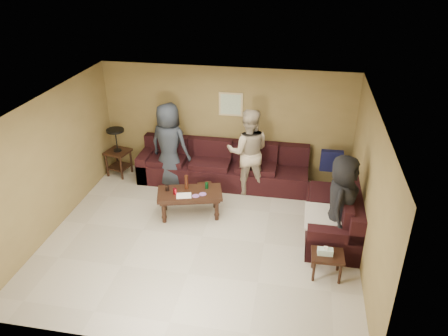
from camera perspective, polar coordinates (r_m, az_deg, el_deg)
name	(u,v)px	position (r m, az deg, el deg)	size (l,w,h in m)	color
room	(200,154)	(7.22, -3.17, 1.79)	(5.60, 5.50, 2.50)	beige
sectional_sofa	(257,185)	(9.05, 4.28, -2.18)	(4.65, 2.90, 0.97)	black
coffee_table	(190,195)	(8.46, -4.51, -3.59)	(1.35, 0.92, 0.80)	black
end_table_left	(118,151)	(10.16, -13.72, 2.15)	(0.58, 0.58, 1.11)	black
side_table_right	(327,257)	(7.20, 13.30, -11.24)	(0.52, 0.43, 0.56)	black
waste_bin	(205,192)	(9.07, -2.45, -3.16)	(0.29, 0.29, 0.34)	black
wall_art	(231,104)	(9.44, 0.89, 8.33)	(0.52, 0.04, 0.52)	tan
person_left	(169,145)	(9.42, -7.15, 3.01)	(0.91, 0.59, 1.85)	#272D36
person_middle	(248,152)	(9.05, 3.18, 2.14)	(0.90, 0.70, 1.86)	tan
person_right	(341,203)	(7.65, 15.03, -4.39)	(0.85, 0.55, 1.73)	black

